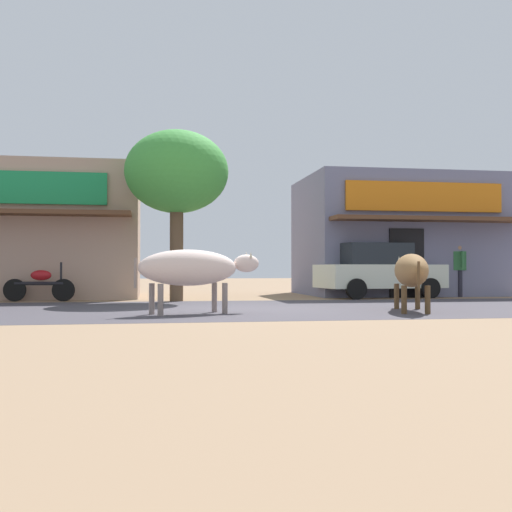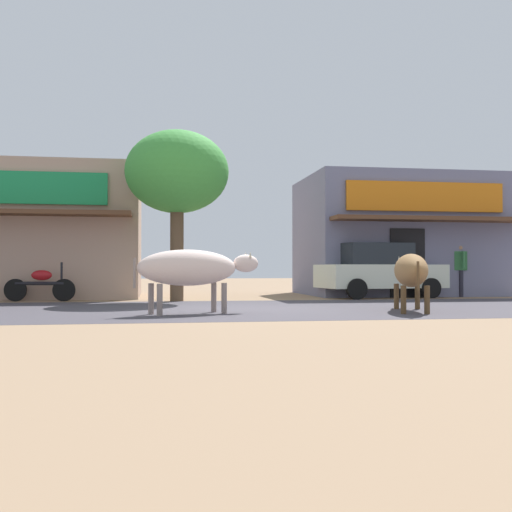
# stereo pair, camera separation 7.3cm
# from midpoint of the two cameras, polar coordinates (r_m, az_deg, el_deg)

# --- Properties ---
(ground) EXTENTS (80.00, 80.00, 0.00)m
(ground) POSITION_cam_midpoint_polar(r_m,az_deg,el_deg) (13.84, -1.34, -4.82)
(ground) COLOR #967759
(asphalt_road) EXTENTS (72.00, 6.67, 0.00)m
(asphalt_road) POSITION_cam_midpoint_polar(r_m,az_deg,el_deg) (13.84, -1.34, -4.81)
(asphalt_road) COLOR #433E46
(asphalt_road) RESTS_ON ground
(storefront_right_club) EXTENTS (6.30, 5.39, 3.95)m
(storefront_right_club) POSITION_cam_midpoint_polar(r_m,az_deg,el_deg) (21.90, 12.52, 1.76)
(storefront_right_club) COLOR slate
(storefront_right_club) RESTS_ON ground
(roadside_tree) EXTENTS (2.81, 2.81, 4.64)m
(roadside_tree) POSITION_cam_midpoint_polar(r_m,az_deg,el_deg) (17.31, -7.34, 7.46)
(roadside_tree) COLOR brown
(roadside_tree) RESTS_ON ground
(parked_hatchback_car) EXTENTS (3.86, 2.27, 1.64)m
(parked_hatchback_car) POSITION_cam_midpoint_polar(r_m,az_deg,el_deg) (19.36, 10.84, -1.24)
(parked_hatchback_car) COLOR silver
(parked_hatchback_car) RESTS_ON ground
(parked_motorcycle) EXTENTS (1.90, 0.40, 1.05)m
(parked_motorcycle) POSITION_cam_midpoint_polar(r_m,az_deg,el_deg) (17.82, -19.14, -2.42)
(parked_motorcycle) COLOR black
(parked_motorcycle) RESTS_ON ground
(cow_near_brown) EXTENTS (2.60, 1.33, 1.26)m
(cow_near_brown) POSITION_cam_midpoint_polar(r_m,az_deg,el_deg) (12.32, -6.02, -1.11)
(cow_near_brown) COLOR beige
(cow_near_brown) RESTS_ON ground
(cow_far_dark) EXTENTS (1.28, 2.84, 1.19)m
(cow_far_dark) POSITION_cam_midpoint_polar(r_m,az_deg,el_deg) (13.42, 13.73, -1.32)
(cow_far_dark) COLOR olive
(cow_far_dark) RESTS_ON ground
(pedestrian_by_shop) EXTENTS (0.43, 0.61, 1.64)m
(pedestrian_by_shop) POSITION_cam_midpoint_polar(r_m,az_deg,el_deg) (20.44, 17.83, -0.87)
(pedestrian_by_shop) COLOR #262633
(pedestrian_by_shop) RESTS_ON ground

